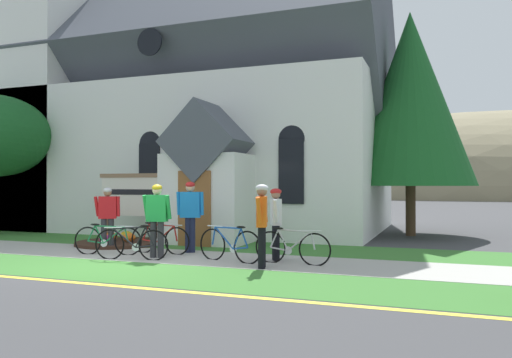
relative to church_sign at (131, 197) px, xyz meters
name	(u,v)px	position (x,y,z in m)	size (l,w,h in m)	color
ground	(200,244)	(2.08, 0.40, -1.35)	(140.00, 140.00, 0.00)	#3D3D3F
sidewalk_slab	(75,251)	(-0.27, -2.06, -1.35)	(32.00, 2.19, 0.01)	#A8A59E
grass_verge	(7,263)	(-0.27, -4.24, -1.35)	(32.00, 2.17, 0.01)	#38722D
church_lawn	(128,241)	(-0.27, 0.25, -1.35)	(24.00, 2.42, 0.01)	#38722D
church_building	(194,110)	(-0.67, 5.29, 3.33)	(14.20, 9.99, 13.27)	white
church_sign	(131,197)	(0.00, 0.00, 0.00)	(2.21, 0.23, 2.04)	#7F6047
flower_bed	(119,242)	(0.00, -0.58, -1.27)	(2.41, 2.41, 0.34)	#382319
bicycle_black	(159,239)	(2.07, -1.78, -0.99)	(1.69, 0.10, 0.80)	black
bicycle_silver	(292,247)	(5.61, -2.20, -0.98)	(1.72, 0.13, 0.81)	black
bicycle_yellow	(107,240)	(0.98, -2.39, -0.99)	(1.70, 0.40, 0.78)	black
bicycle_red	(230,245)	(4.23, -2.36, -0.97)	(1.68, 0.47, 0.83)	black
bicycle_orange	(132,244)	(2.01, -2.88, -0.98)	(1.74, 0.37, 0.82)	black
cyclist_in_orange_jersey	(190,210)	(2.70, -1.36, -0.29)	(0.68, 0.36, 1.79)	#191E38
cyclist_in_white_jersey	(262,219)	(5.18, -2.91, -0.34)	(0.33, 0.83, 1.72)	black
cyclist_in_green_jersey	(276,219)	(5.14, -1.87, -0.40)	(0.38, 0.71, 1.63)	black
cyclist_in_blue_jersey	(157,215)	(2.40, -2.43, -0.34)	(0.67, 0.32, 1.72)	#2D2D33
cyclist_in_yellow_jersey	(107,213)	(0.29, -1.48, -0.40)	(0.60, 0.42, 1.64)	#2D2D33
roadside_conifer	(410,99)	(7.64, 5.00, 3.26)	(4.23, 4.23, 7.56)	#4C3823
distant_hill	(481,197)	(13.61, 64.50, -1.35)	(77.24, 44.09, 23.38)	#847A5B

